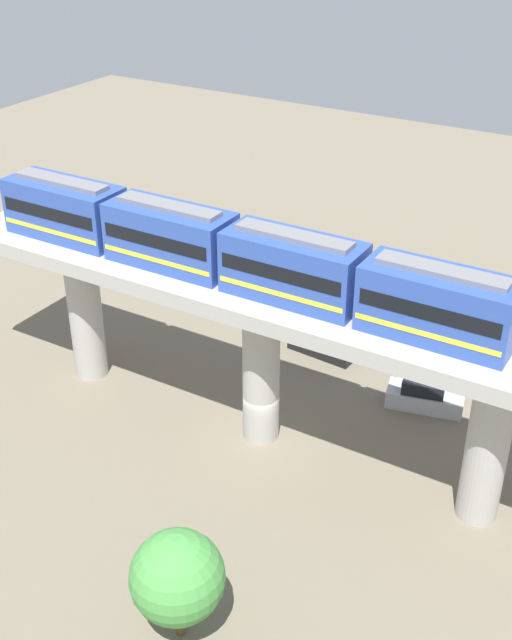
% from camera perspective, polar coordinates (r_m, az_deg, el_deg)
% --- Properties ---
extents(ground_plane, '(120.00, 120.00, 0.00)m').
position_cam_1_polar(ground_plane, '(43.33, 0.35, -8.04)').
color(ground_plane, '#706654').
extents(viaduct, '(5.20, 35.80, 8.71)m').
position_cam_1_polar(viaduct, '(39.57, 0.38, -0.32)').
color(viaduct, '#A8A59E').
rests_on(viaduct, ground).
extents(train, '(2.64, 27.45, 3.24)m').
position_cam_1_polar(train, '(38.78, -1.90, 4.87)').
color(train, '#2D4CA5').
rests_on(train, viaduct).
extents(parked_car_black, '(2.14, 4.33, 1.76)m').
position_cam_1_polar(parked_car_black, '(49.86, 4.76, -1.54)').
color(parked_car_black, black).
rests_on(parked_car_black, ground).
extents(parked_car_silver, '(2.71, 4.50, 1.76)m').
position_cam_1_polar(parked_car_silver, '(45.91, 11.81, -5.18)').
color(parked_car_silver, '#B2B5BA').
rests_on(parked_car_silver, ground).
extents(tree_mid_lot, '(3.68, 3.68, 4.91)m').
position_cam_1_polar(tree_mid_lot, '(32.03, -5.57, -17.60)').
color(tree_mid_lot, brown).
rests_on(tree_mid_lot, ground).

